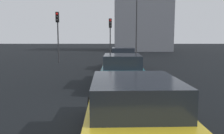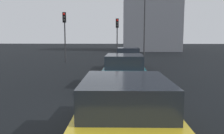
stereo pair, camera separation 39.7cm
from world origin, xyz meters
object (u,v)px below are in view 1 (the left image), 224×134
(street_lamp_kerbside, at_px, (137,20))
(traffic_light_near_right, at_px, (58,27))
(car_grey_left_lead, at_px, (123,59))
(traffic_light_near_left, at_px, (110,30))
(car_teal_left_second, at_px, (122,70))
(car_yellow_left_third, at_px, (134,112))

(street_lamp_kerbside, bearing_deg, traffic_light_near_right, 138.86)
(car_grey_left_lead, xyz_separation_m, traffic_light_near_left, (6.50, 0.98, 2.23))
(traffic_light_near_right, bearing_deg, traffic_light_near_left, 121.05)
(car_teal_left_second, xyz_separation_m, traffic_light_near_left, (12.46, 0.69, 2.25))
(car_teal_left_second, relative_size, traffic_light_near_left, 1.16)
(car_grey_left_lead, bearing_deg, street_lamp_kerbside, -9.21)
(traffic_light_near_left, bearing_deg, street_lamp_kerbside, 146.98)
(car_teal_left_second, xyz_separation_m, traffic_light_near_right, (9.86, 5.33, 2.49))
(street_lamp_kerbside, bearing_deg, car_yellow_left_third, 174.14)
(car_yellow_left_third, height_order, traffic_light_near_left, traffic_light_near_left)
(car_grey_left_lead, relative_size, traffic_light_near_right, 1.01)
(traffic_light_near_left, distance_m, street_lamp_kerbside, 7.36)
(car_yellow_left_third, distance_m, traffic_light_near_right, 16.99)
(car_teal_left_second, relative_size, car_yellow_left_third, 1.00)
(car_grey_left_lead, height_order, car_yellow_left_third, car_grey_left_lead)
(traffic_light_near_right, distance_m, street_lamp_kerbside, 12.06)
(traffic_light_near_right, bearing_deg, car_grey_left_lead, 57.03)
(car_teal_left_second, height_order, traffic_light_near_right, traffic_light_near_right)
(traffic_light_near_left, bearing_deg, car_teal_left_second, -3.01)
(car_grey_left_lead, distance_m, traffic_light_near_left, 6.94)
(traffic_light_near_left, relative_size, traffic_light_near_right, 0.92)
(car_grey_left_lead, relative_size, car_yellow_left_third, 0.95)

